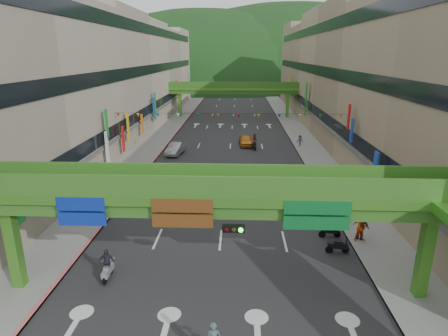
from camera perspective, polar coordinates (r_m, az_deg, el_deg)
road_slab at (r=63.04m, az=1.19°, el=5.53°), size 18.00×140.00×0.02m
sidewalk_left at (r=64.18m, az=-8.73°, el=5.60°), size 4.00×140.00×0.15m
sidewalk_right at (r=63.77m, az=11.16°, el=5.40°), size 4.00×140.00×0.15m
curb_left at (r=63.85m, az=-7.05°, el=5.62°), size 0.20×140.00×0.18m
curb_right at (r=63.50m, az=9.46°, el=5.46°), size 0.20×140.00×0.18m
building_row_left at (r=65.02m, az=-16.19°, el=13.63°), size 12.80×95.00×19.00m
building_row_right at (r=64.32m, az=18.85°, el=13.37°), size 12.80×95.00×19.00m
overpass_near at (r=18.68m, az=1.30°, el=-6.43°), size 28.00×12.27×7.10m
overpass_far at (r=77.09m, az=1.45°, el=11.70°), size 28.00×2.20×7.10m
hill_left at (r=172.97m, az=-3.14°, el=12.89°), size 168.00×140.00×112.00m
hill_right at (r=193.63m, az=9.63°, el=13.13°), size 208.00×176.00×128.00m
bunting_string at (r=42.29m, az=0.67°, el=7.99°), size 26.00×0.36×0.47m
scooter_rider_mid at (r=51.09m, az=4.69°, el=4.03°), size 1.02×1.59×2.21m
scooter_rider_left at (r=23.34m, az=-17.40°, el=-13.85°), size 0.93×1.60×1.94m
scooter_rider_far at (r=36.57m, az=-0.39°, el=-1.64°), size 0.73×1.60×1.84m
parked_scooter_row at (r=30.06m, az=14.92°, el=-7.33°), size 1.60×9.40×1.08m
car_silver at (r=49.14m, az=-7.37°, el=2.94°), size 2.24×4.73×1.50m
car_yellow at (r=53.42m, az=3.32°, el=4.18°), size 2.10×4.46×1.47m
pedestrian_red at (r=27.89m, az=20.28°, el=-8.87°), size 1.05×0.90×1.89m
pedestrian_dark at (r=28.16m, az=20.09°, el=-8.66°), size 1.15×0.96×1.84m
pedestrian_blue at (r=53.78m, az=11.49°, el=3.99°), size 0.81×0.62×1.55m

